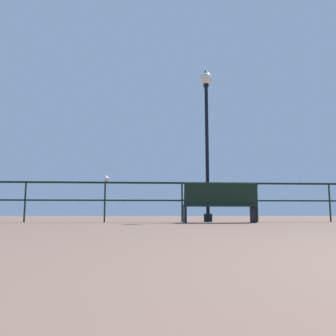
# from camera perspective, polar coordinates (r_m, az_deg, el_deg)

# --- Properties ---
(pier_railing) EXTENTS (22.53, 0.05, 1.06)m
(pier_railing) POSITION_cam_1_polar(r_m,az_deg,el_deg) (9.41, 8.55, -4.05)
(pier_railing) COLOR black
(pier_railing) RESTS_ON ground_plane
(bench_near_left) EXTENTS (1.79, 0.64, 0.96)m
(bench_near_left) POSITION_cam_1_polar(r_m,az_deg,el_deg) (8.52, 8.61, -5.49)
(bench_near_left) COLOR black
(bench_near_left) RESTS_ON ground_plane
(lamppost_center) EXTENTS (0.35, 0.35, 4.37)m
(lamppost_center) POSITION_cam_1_polar(r_m,az_deg,el_deg) (9.91, 6.42, 7.53)
(lamppost_center) COLOR black
(lamppost_center) RESTS_ON ground_plane
(seagull_on_rail) EXTENTS (0.21, 0.37, 0.18)m
(seagull_on_rail) POSITION_cam_1_polar(r_m,az_deg,el_deg) (9.29, -10.15, -1.77)
(seagull_on_rail) COLOR silver
(seagull_on_rail) RESTS_ON pier_railing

